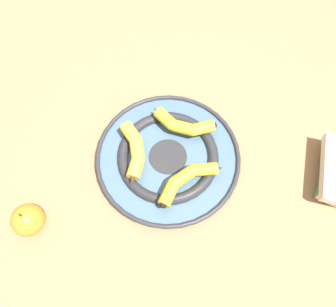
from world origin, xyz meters
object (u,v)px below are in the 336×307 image
(banana_a, at_px, (187,179))
(apple, at_px, (28,220))
(decorative_bowl, at_px, (168,157))
(banana_b, at_px, (135,151))
(banana_c, at_px, (182,124))

(banana_a, height_order, apple, apple)
(decorative_bowl, bearing_deg, banana_a, -33.69)
(banana_b, relative_size, banana_c, 0.86)
(decorative_bowl, xyz_separation_m, apple, (-0.23, -0.29, 0.02))
(banana_c, bearing_deg, decorative_bowl, -99.56)
(banana_c, xyz_separation_m, apple, (-0.23, -0.38, -0.01))
(decorative_bowl, distance_m, banana_c, 0.09)
(banana_b, height_order, banana_c, banana_b)
(decorative_bowl, relative_size, banana_c, 2.12)
(banana_a, height_order, banana_c, same)
(decorative_bowl, bearing_deg, apple, -127.95)
(decorative_bowl, height_order, banana_a, banana_a)
(decorative_bowl, height_order, apple, apple)
(decorative_bowl, bearing_deg, banana_c, 88.54)
(decorative_bowl, xyz_separation_m, banana_a, (0.07, -0.05, 0.03))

